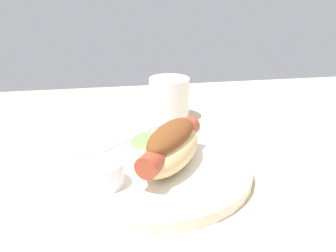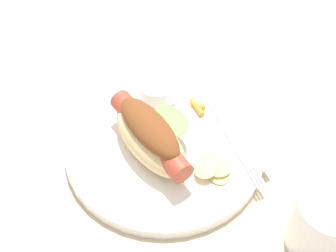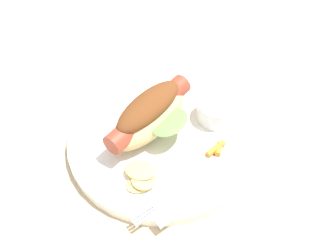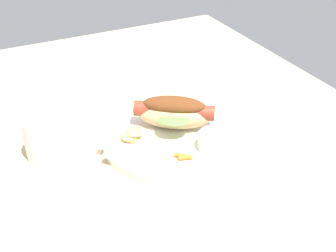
# 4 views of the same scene
# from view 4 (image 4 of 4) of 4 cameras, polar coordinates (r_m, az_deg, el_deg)

# --- Properties ---
(ground_plane) EXTENTS (1.20, 0.90, 0.02)m
(ground_plane) POSITION_cam_4_polar(r_m,az_deg,el_deg) (0.77, -0.38, -3.02)
(ground_plane) COLOR tan
(plate) EXTENTS (0.27, 0.27, 0.02)m
(plate) POSITION_cam_4_polar(r_m,az_deg,el_deg) (0.77, 0.65, -1.42)
(plate) COLOR white
(plate) RESTS_ON ground_plane
(hot_dog) EXTENTS (0.13, 0.15, 0.06)m
(hot_dog) POSITION_cam_4_polar(r_m,az_deg,el_deg) (0.77, 0.88, 1.98)
(hot_dog) COLOR #DBB77A
(hot_dog) RESTS_ON plate
(sauce_ramekin) EXTENTS (0.06, 0.06, 0.03)m
(sauce_ramekin) POSITION_cam_4_polar(r_m,az_deg,el_deg) (0.72, 6.47, -2.12)
(sauce_ramekin) COLOR white
(sauce_ramekin) RESTS_ON plate
(fork) EXTENTS (0.13, 0.12, 0.00)m
(fork) POSITION_cam_4_polar(r_m,az_deg,el_deg) (0.71, -3.78, -4.29)
(fork) COLOR silver
(fork) RESTS_ON plate
(knife) EXTENTS (0.12, 0.12, 0.00)m
(knife) POSITION_cam_4_polar(r_m,az_deg,el_deg) (0.69, -3.44, -5.41)
(knife) COLOR silver
(knife) RESTS_ON plate
(chips_pile) EXTENTS (0.05, 0.06, 0.02)m
(chips_pile) POSITION_cam_4_polar(r_m,az_deg,el_deg) (0.75, -5.19, -1.25)
(chips_pile) COLOR #E9C86D
(chips_pile) RESTS_ON plate
(carrot_garnish) EXTENTS (0.03, 0.03, 0.01)m
(carrot_garnish) POSITION_cam_4_polar(r_m,az_deg,el_deg) (0.70, 2.38, -4.29)
(carrot_garnish) COLOR orange
(carrot_garnish) RESTS_ON plate
(drinking_cup) EXTENTS (0.08, 0.08, 0.08)m
(drinking_cup) POSITION_cam_4_polar(r_m,az_deg,el_deg) (0.75, -16.76, -1.39)
(drinking_cup) COLOR white
(drinking_cup) RESTS_ON ground_plane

